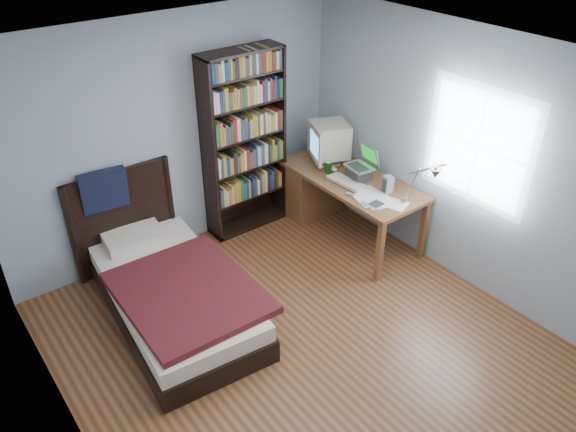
# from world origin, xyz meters

# --- Properties ---
(room) EXTENTS (4.20, 4.24, 2.50)m
(room) POSITION_xyz_m (0.03, -0.00, 1.25)
(room) COLOR #5B301B
(room) RESTS_ON ground
(desk) EXTENTS (0.75, 1.70, 0.73)m
(desk) POSITION_xyz_m (1.51, 1.54, 0.42)
(desk) COLOR brown
(desk) RESTS_ON floor
(crt_monitor) EXTENTS (0.55, 0.51, 0.48)m
(crt_monitor) POSITION_xyz_m (1.54, 1.50, 1.00)
(crt_monitor) COLOR beige
(crt_monitor) RESTS_ON desk
(laptop) EXTENTS (0.32, 0.32, 0.36)m
(laptop) POSITION_xyz_m (1.57, 1.00, 0.83)
(laptop) COLOR #2D2D30
(laptop) RESTS_ON desk
(desk_lamp) EXTENTS (0.23, 0.50, 0.59)m
(desk_lamp) POSITION_xyz_m (1.47, 0.01, 1.21)
(desk_lamp) COLOR #99999E
(desk_lamp) RESTS_ON desk
(keyboard) EXTENTS (0.22, 0.47, 0.04)m
(keyboard) POSITION_xyz_m (1.38, 0.99, 0.75)
(keyboard) COLOR beige
(keyboard) RESTS_ON desk
(speaker) EXTENTS (0.10, 0.10, 0.18)m
(speaker) POSITION_xyz_m (1.59, 0.61, 0.82)
(speaker) COLOR gray
(speaker) RESTS_ON desk
(soda_can) EXTENTS (0.07, 0.07, 0.13)m
(soda_can) POSITION_xyz_m (1.38, 1.31, 0.80)
(soda_can) COLOR #093807
(soda_can) RESTS_ON desk
(mouse) EXTENTS (0.07, 0.12, 0.04)m
(mouse) POSITION_xyz_m (1.46, 1.32, 0.75)
(mouse) COLOR silver
(mouse) RESTS_ON desk
(phone_silver) EXTENTS (0.07, 0.10, 0.02)m
(phone_silver) POSITION_xyz_m (1.24, 0.79, 0.74)
(phone_silver) COLOR silver
(phone_silver) RESTS_ON desk
(phone_grey) EXTENTS (0.05, 0.09, 0.02)m
(phone_grey) POSITION_xyz_m (1.23, 0.56, 0.74)
(phone_grey) COLOR gray
(phone_grey) RESTS_ON desk
(external_drive) EXTENTS (0.12, 0.12, 0.02)m
(external_drive) POSITION_xyz_m (1.31, 0.48, 0.74)
(external_drive) COLOR gray
(external_drive) RESTS_ON desk
(bookshelf) EXTENTS (0.93, 0.30, 2.06)m
(bookshelf) POSITION_xyz_m (0.71, 1.94, 1.04)
(bookshelf) COLOR black
(bookshelf) RESTS_ON floor
(bed) EXTENTS (1.24, 2.18, 1.16)m
(bed) POSITION_xyz_m (-0.71, 1.13, 0.25)
(bed) COLOR black
(bed) RESTS_ON floor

